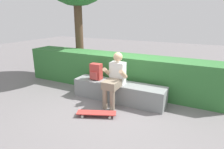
{
  "coord_description": "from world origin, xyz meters",
  "views": [
    {
      "loc": [
        1.83,
        -3.57,
        1.97
      ],
      "look_at": [
        -0.16,
        0.35,
        0.64
      ],
      "focal_mm": 30.92,
      "sensor_mm": 36.0,
      "label": 1
    }
  ],
  "objects_px": {
    "person_skater": "(115,77)",
    "bench_main": "(118,92)",
    "backpack_on_bench": "(96,72)",
    "skateboard_near_person": "(96,113)"
  },
  "relations": [
    {
      "from": "skateboard_near_person",
      "to": "backpack_on_bench",
      "type": "relative_size",
      "value": 2.04
    },
    {
      "from": "bench_main",
      "to": "person_skater",
      "type": "distance_m",
      "value": 0.48
    },
    {
      "from": "bench_main",
      "to": "skateboard_near_person",
      "type": "height_order",
      "value": "bench_main"
    },
    {
      "from": "person_skater",
      "to": "skateboard_near_person",
      "type": "bearing_deg",
      "value": -95.79
    },
    {
      "from": "skateboard_near_person",
      "to": "person_skater",
      "type": "bearing_deg",
      "value": 84.21
    },
    {
      "from": "bench_main",
      "to": "backpack_on_bench",
      "type": "relative_size",
      "value": 5.67
    },
    {
      "from": "bench_main",
      "to": "person_skater",
      "type": "height_order",
      "value": "person_skater"
    },
    {
      "from": "bench_main",
      "to": "backpack_on_bench",
      "type": "xyz_separation_m",
      "value": [
        -0.62,
        -0.01,
        0.42
      ]
    },
    {
      "from": "person_skater",
      "to": "backpack_on_bench",
      "type": "height_order",
      "value": "person_skater"
    },
    {
      "from": "person_skater",
      "to": "bench_main",
      "type": "bearing_deg",
      "value": 93.09
    }
  ]
}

